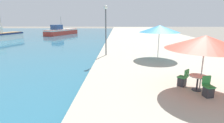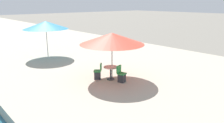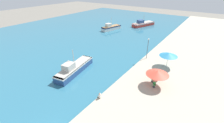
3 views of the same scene
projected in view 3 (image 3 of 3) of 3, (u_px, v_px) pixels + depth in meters
water_basin at (88, 28)px, 56.76m from camera, size 56.00×90.00×0.04m
quay_promenade at (192, 49)px, 38.55m from camera, size 16.00×90.00×0.56m
fishing_boat_near at (74, 68)px, 28.34m from camera, size 4.04×9.60×4.66m
fishing_boat_mid at (111, 27)px, 54.35m from camera, size 4.14×8.06×4.42m
fishing_boat_far at (143, 24)px, 59.40m from camera, size 6.24×10.24×4.41m
cafe_umbrella_pink at (158, 73)px, 23.35m from camera, size 3.59×3.59×2.63m
cafe_umbrella_white at (169, 55)px, 28.75m from camera, size 3.46×3.46×2.83m
cafe_table at (155, 82)px, 24.21m from camera, size 0.80×0.80×0.74m
cafe_chair_left at (154, 85)px, 23.71m from camera, size 0.49×0.51×0.91m
cafe_chair_right at (153, 80)px, 24.93m from camera, size 0.59×0.59×0.91m
person_at_quay at (100, 96)px, 21.44m from camera, size 0.51×0.36×0.93m
lamppost at (148, 45)px, 31.54m from camera, size 0.36×0.36×4.56m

